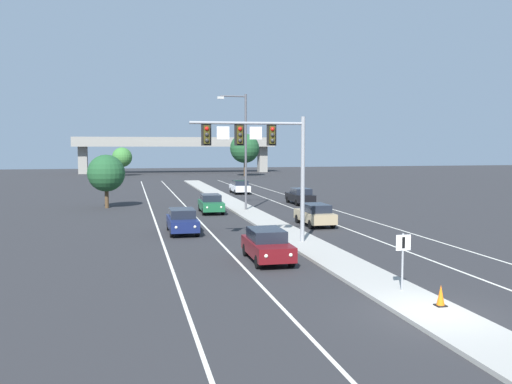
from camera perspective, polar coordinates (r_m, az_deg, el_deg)
The scene contains 20 objects.
ground_plane at distance 19.66m, azimuth 18.04°, elevation -12.16°, with size 260.00×260.00×0.00m, color #28282B.
median_island at distance 35.89m, azimuth 3.02°, elevation -4.18°, with size 2.40×110.00×0.15m, color #9E9B93.
lane_stripe_oncoming_center at distance 41.77m, azimuth -5.88°, elevation -3.03°, with size 0.14×100.00×0.01m, color silver.
lane_stripe_receding_center at distance 43.92m, azimuth 6.39°, elevation -2.65°, with size 0.14×100.00×0.01m, color silver.
edge_stripe_left at distance 41.49m, azimuth -10.41°, elevation -3.14°, with size 0.14×100.00×0.01m, color silver.
edge_stripe_right at distance 45.12m, azimuth 10.35°, elevation -2.51°, with size 0.14×100.00×0.01m, color silver.
overhead_signal_mast at distance 30.91m, azimuth 0.85°, elevation 4.44°, with size 6.61×0.44×7.20m.
median_sign_post at distance 21.71m, azimuth 15.05°, elevation -6.18°, with size 0.60×0.10×2.20m.
street_lamp_median at distance 47.62m, azimuth -1.34°, elevation 4.93°, with size 2.58×0.28×10.00m.
car_oncoming_darkred at distance 27.07m, azimuth 1.17°, elevation -5.51°, with size 1.88×4.49×1.58m.
car_oncoming_navy at distance 36.05m, azimuth -7.68°, elevation -2.98°, with size 1.84×4.48×1.58m.
car_oncoming_green at distance 46.76m, azimuth -4.72°, elevation -1.19°, with size 1.91×4.51×1.58m.
car_receding_tan at distance 39.32m, azimuth 6.16°, elevation -2.32°, with size 1.82×4.47×1.58m.
car_receding_black at distance 53.85m, azimuth 4.64°, elevation -0.40°, with size 1.84×4.48×1.58m.
car_receding_white at distance 65.95m, azimuth -1.70°, elevation 0.55°, with size 1.84×4.48×1.58m.
traffic_cone_median_nose at distance 20.22m, azimuth 18.68°, elevation -10.21°, with size 0.36×0.36×0.74m.
overpass_bridge at distance 119.20m, azimuth -8.35°, elevation 4.76°, with size 42.40×6.40×7.65m.
tree_far_left_b at distance 108.72m, azimuth -13.78°, elevation 3.53°, with size 3.80×3.80×5.50m.
tree_far_right_c at distance 104.93m, azimuth -1.19°, elevation 4.57°, with size 5.62×5.62×8.13m.
tree_far_left_a at distance 52.02m, azimuth -15.34°, elevation 1.90°, with size 3.40×3.40×4.92m.
Camera 1 is at (-9.84, -16.07, 5.64)m, focal length 38.41 mm.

